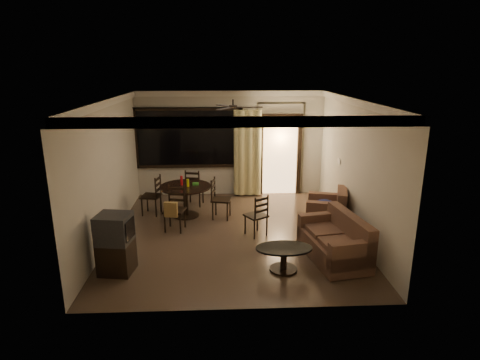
{
  "coord_description": "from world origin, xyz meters",
  "views": [
    {
      "loc": [
        -0.23,
        -7.86,
        3.43
      ],
      "look_at": [
        0.15,
        0.2,
        1.12
      ],
      "focal_mm": 30.0,
      "sensor_mm": 36.0,
      "label": 1
    }
  ],
  "objects_px": {
    "dining_chair_west": "(152,203)",
    "dining_chair_east": "(221,206)",
    "dining_chair_south": "(175,217)",
    "side_chair": "(256,223)",
    "armchair": "(329,211)",
    "coffee_table": "(284,255)",
    "dining_table": "(186,192)",
    "tv_cabinet": "(116,244)",
    "sofa": "(336,242)",
    "dining_chair_north": "(195,194)"
  },
  "relations": [
    {
      "from": "coffee_table",
      "to": "side_chair",
      "type": "height_order",
      "value": "side_chair"
    },
    {
      "from": "dining_chair_west",
      "to": "armchair",
      "type": "xyz_separation_m",
      "value": [
        4.01,
        -0.94,
        0.06
      ]
    },
    {
      "from": "dining_chair_north",
      "to": "tv_cabinet",
      "type": "bearing_deg",
      "value": 83.26
    },
    {
      "from": "tv_cabinet",
      "to": "sofa",
      "type": "bearing_deg",
      "value": 12.65
    },
    {
      "from": "dining_chair_south",
      "to": "armchair",
      "type": "xyz_separation_m",
      "value": [
        3.36,
        0.07,
        0.04
      ]
    },
    {
      "from": "dining_chair_west",
      "to": "dining_chair_east",
      "type": "height_order",
      "value": "same"
    },
    {
      "from": "sofa",
      "to": "dining_chair_west",
      "type": "bearing_deg",
      "value": 136.05
    },
    {
      "from": "dining_chair_south",
      "to": "coffee_table",
      "type": "bearing_deg",
      "value": -30.43
    },
    {
      "from": "dining_table",
      "to": "tv_cabinet",
      "type": "relative_size",
      "value": 1.13
    },
    {
      "from": "dining_table",
      "to": "armchair",
      "type": "relative_size",
      "value": 1.16
    },
    {
      "from": "dining_chair_east",
      "to": "tv_cabinet",
      "type": "relative_size",
      "value": 0.9
    },
    {
      "from": "dining_chair_west",
      "to": "dining_chair_south",
      "type": "height_order",
      "value": "same"
    },
    {
      "from": "side_chair",
      "to": "dining_chair_north",
      "type": "bearing_deg",
      "value": -86.54
    },
    {
      "from": "dining_chair_north",
      "to": "side_chair",
      "type": "relative_size",
      "value": 1.05
    },
    {
      "from": "tv_cabinet",
      "to": "dining_chair_east",
      "type": "bearing_deg",
      "value": 62.3
    },
    {
      "from": "dining_chair_east",
      "to": "dining_chair_south",
      "type": "bearing_deg",
      "value": 135.7
    },
    {
      "from": "armchair",
      "to": "dining_chair_east",
      "type": "bearing_deg",
      "value": -178.43
    },
    {
      "from": "tv_cabinet",
      "to": "dining_table",
      "type": "bearing_deg",
      "value": 78.07
    },
    {
      "from": "dining_table",
      "to": "dining_chair_west",
      "type": "height_order",
      "value": "dining_table"
    },
    {
      "from": "side_chair",
      "to": "dining_table",
      "type": "bearing_deg",
      "value": -69.38
    },
    {
      "from": "dining_chair_east",
      "to": "coffee_table",
      "type": "relative_size",
      "value": 0.97
    },
    {
      "from": "dining_chair_east",
      "to": "armchair",
      "type": "xyz_separation_m",
      "value": [
        2.37,
        -0.6,
        0.06
      ]
    },
    {
      "from": "dining_chair_north",
      "to": "sofa",
      "type": "height_order",
      "value": "dining_chair_north"
    },
    {
      "from": "dining_chair_east",
      "to": "side_chair",
      "type": "xyz_separation_m",
      "value": [
        0.74,
        -1.01,
        -0.01
      ]
    },
    {
      "from": "dining_chair_south",
      "to": "side_chair",
      "type": "xyz_separation_m",
      "value": [
        1.73,
        -0.33,
        -0.04
      ]
    },
    {
      "from": "dining_table",
      "to": "dining_chair_east",
      "type": "distance_m",
      "value": 0.89
    },
    {
      "from": "sofa",
      "to": "coffee_table",
      "type": "bearing_deg",
      "value": -170.18
    },
    {
      "from": "dining_chair_east",
      "to": "sofa",
      "type": "bearing_deg",
      "value": -124.27
    },
    {
      "from": "dining_table",
      "to": "sofa",
      "type": "distance_m",
      "value": 3.74
    },
    {
      "from": "sofa",
      "to": "armchair",
      "type": "height_order",
      "value": "armchair"
    },
    {
      "from": "coffee_table",
      "to": "sofa",
      "type": "bearing_deg",
      "value": 20.12
    },
    {
      "from": "dining_chair_south",
      "to": "coffee_table",
      "type": "xyz_separation_m",
      "value": [
        2.07,
        -1.86,
        -0.02
      ]
    },
    {
      "from": "dining_chair_north",
      "to": "side_chair",
      "type": "height_order",
      "value": "dining_chair_north"
    },
    {
      "from": "armchair",
      "to": "coffee_table",
      "type": "relative_size",
      "value": 1.05
    },
    {
      "from": "dining_chair_south",
      "to": "sofa",
      "type": "height_order",
      "value": "dining_chair_south"
    },
    {
      "from": "dining_table",
      "to": "dining_chair_south",
      "type": "distance_m",
      "value": 0.9
    },
    {
      "from": "dining_chair_north",
      "to": "coffee_table",
      "type": "distance_m",
      "value": 3.89
    },
    {
      "from": "dining_chair_east",
      "to": "dining_chair_south",
      "type": "height_order",
      "value": "same"
    },
    {
      "from": "dining_chair_west",
      "to": "armchair",
      "type": "distance_m",
      "value": 4.12
    },
    {
      "from": "side_chair",
      "to": "armchair",
      "type": "bearing_deg",
      "value": 161.63
    },
    {
      "from": "dining_chair_north",
      "to": "dining_chair_east",
      "type": "bearing_deg",
      "value": 136.76
    },
    {
      "from": "dining_chair_south",
      "to": "dining_chair_north",
      "type": "xyz_separation_m",
      "value": [
        0.33,
        1.61,
        -0.02
      ]
    },
    {
      "from": "armchair",
      "to": "coffee_table",
      "type": "height_order",
      "value": "armchair"
    },
    {
      "from": "dining_chair_east",
      "to": "coffee_table",
      "type": "bearing_deg",
      "value": -145.4
    },
    {
      "from": "side_chair",
      "to": "dining_chair_east",
      "type": "bearing_deg",
      "value": -86.12
    },
    {
      "from": "dining_chair_west",
      "to": "dining_chair_north",
      "type": "distance_m",
      "value": 1.15
    },
    {
      "from": "coffee_table",
      "to": "dining_chair_east",
      "type": "bearing_deg",
      "value": 113.14
    },
    {
      "from": "side_chair",
      "to": "dining_chair_west",
      "type": "bearing_deg",
      "value": -61.73
    },
    {
      "from": "dining_chair_south",
      "to": "side_chair",
      "type": "bearing_deg",
      "value": 0.5
    },
    {
      "from": "armchair",
      "to": "dining_chair_north",
      "type": "bearing_deg",
      "value": 168.93
    }
  ]
}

